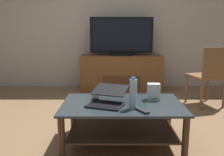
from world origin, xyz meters
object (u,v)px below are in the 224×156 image
Objects in this scene: television at (121,37)px; dining_chair at (209,73)px; coffee_table at (121,116)px; cell_phone at (95,98)px; laptop at (106,99)px; water_bottle_near at (132,94)px; router_box at (153,92)px; media_cabinet at (120,73)px; tv_remote at (141,111)px.

dining_chair is (1.24, -1.01, -0.49)m from television.
cell_phone reaches higher than coffee_table.
television reaches higher than coffee_table.
water_bottle_near is (0.23, -0.12, 0.08)m from laptop.
cell_phone is (-0.59, 0.06, -0.08)m from router_box.
router_box reaches higher than coffee_table.
laptop is at bearing -95.60° from television.
dining_chair is 1.88m from cell_phone.
cell_phone is (-0.13, 0.22, -0.05)m from laptop.
water_bottle_near is at bearing -132.56° from dining_chair.
dining_chair reaches higher than water_bottle_near.
media_cabinet is 1.70× the size of dining_chair.
dining_chair is 6.33× the size of cell_phone.
coffee_table is 8.32× the size of cell_phone.
cell_phone is at bearing -147.82° from dining_chair.
cell_phone is (-0.35, -2.03, 0.10)m from media_cabinet.
dining_chair reaches higher than media_cabinet.
laptop is 2.81× the size of tv_remote.
coffee_table is 4.01× the size of water_bottle_near.
television reaches higher than tv_remote.
television is at bearing 96.86° from router_box.
coffee_table is at bearing -159.30° from router_box.
laptop is at bearing -140.26° from dining_chair.
router_box is (0.47, 0.16, 0.03)m from laptop.
cell_phone is 0.61m from tv_remote.
water_bottle_near reaches higher than cell_phone.
media_cabinet reaches higher than coffee_table.
dining_chair reaches higher than coffee_table.
cell_phone is at bearing 174.51° from router_box.
laptop is at bearing -165.87° from coffee_table.
television is at bearing 90.39° from water_bottle_near.
television reaches higher than water_bottle_near.
coffee_table is 0.24m from laptop.
television is 2.54× the size of laptop.
television is at bearing 78.99° from cell_phone.
laptop is 0.37m from tv_remote.
laptop is at bearing -161.29° from router_box.
water_bottle_near is 1.82× the size of tv_remote.
cell_phone is (-0.35, -2.01, -0.57)m from television.
water_bottle_near is at bearing -89.61° from media_cabinet.
television is at bearing 140.90° from dining_chair.
television is at bearing 62.81° from tv_remote.
media_cabinet reaches higher than tv_remote.
tv_remote is at bearing -87.91° from media_cabinet.
laptop is 1.55× the size of water_bottle_near.
router_box is at bearing 50.25° from water_bottle_near.
coffee_table is at bearing -138.16° from dining_chair.
cell_phone is at bearing 106.68° from tv_remote.
dining_chair is at bearing 41.84° from coffee_table.
cell_phone is (-0.36, 0.34, -0.13)m from water_bottle_near.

